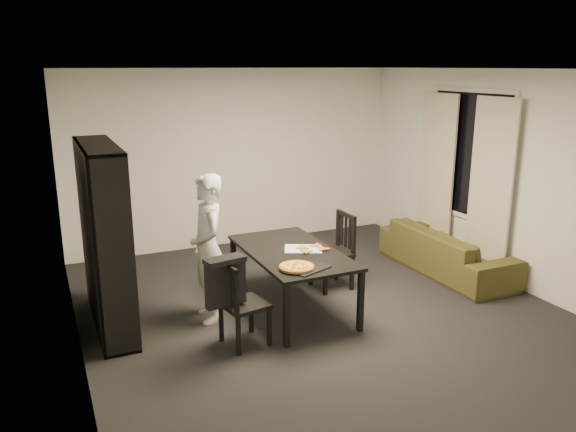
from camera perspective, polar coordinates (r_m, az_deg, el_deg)
name	(u,v)px	position (r m, az deg, el deg)	size (l,w,h in m)	color
room	(322,196)	(5.91, 3.50, 2.00)	(5.01, 5.51, 2.61)	black
window_pane	(469,155)	(7.78, 17.89, 5.95)	(0.02, 1.40, 1.60)	black
window_frame	(469,155)	(7.78, 17.87, 5.95)	(0.03, 1.52, 1.72)	white
curtain_left	(490,189)	(7.41, 19.85, 2.60)	(0.03, 0.70, 2.25)	beige
curtain_right	(436,175)	(8.17, 14.83, 4.09)	(0.03, 0.70, 2.25)	beige
bookshelf	(105,238)	(5.96, -18.10, -2.12)	(0.35, 1.50, 1.90)	black
dining_table	(292,256)	(6.13, 0.39, -4.07)	(0.91, 1.64, 0.68)	black
chair_left	(237,299)	(5.41, -5.21, -8.36)	(0.46, 0.46, 0.86)	black
chair_right	(338,245)	(6.83, 5.10, -2.99)	(0.44, 0.44, 0.92)	black
draped_jacket	(225,280)	(5.27, -6.38, -6.44)	(0.41, 0.23, 0.47)	black
person	(208,249)	(5.91, -8.13, -3.29)	(0.57, 0.38, 1.57)	silver
baking_tray	(306,268)	(5.59, 1.87, -5.28)	(0.40, 0.32, 0.01)	black
pepperoni_pizza	(297,267)	(5.56, 0.88, -5.18)	(0.35, 0.35, 0.03)	olive
kitchen_towel	(303,249)	(6.16, 1.54, -3.35)	(0.40, 0.30, 0.01)	white
pizza_slices	(312,248)	(6.15, 2.44, -3.28)	(0.37, 0.31, 0.01)	gold
sofa	(447,250)	(7.65, 15.81, -3.38)	(1.99, 0.78, 0.58)	#3A3717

